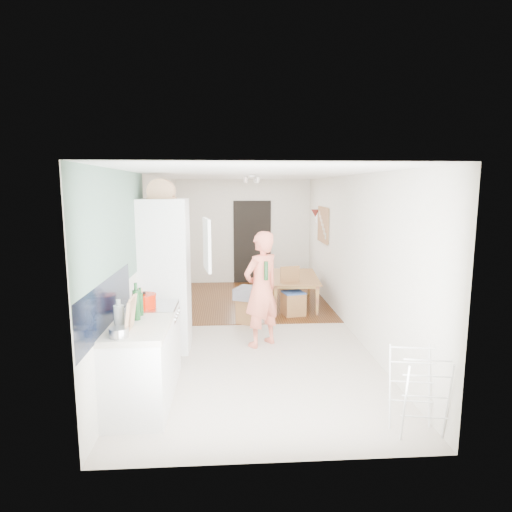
{
  "coord_description": "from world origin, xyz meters",
  "views": [
    {
      "loc": [
        -0.37,
        -6.77,
        2.29
      ],
      "look_at": [
        0.08,
        0.2,
        1.18
      ],
      "focal_mm": 30.0,
      "sensor_mm": 36.0,
      "label": 1
    }
  ],
  "objects": [
    {
      "name": "floor",
      "position": [
        0.0,
        0.0,
        0.0
      ],
      "size": [
        3.2,
        7.0,
        0.01
      ],
      "primitive_type": "cube",
      "color": "beige",
      "rests_on": "ground"
    },
    {
      "name": "fridge_housing",
      "position": [
        -1.27,
        -0.78,
        1.07
      ],
      "size": [
        0.66,
        0.66,
        2.15
      ],
      "primitive_type": "cube",
      "color": "white",
      "rests_on": "room_shell"
    },
    {
      "name": "tile_splashback",
      "position": [
        -1.59,
        -2.55,
        1.15
      ],
      "size": [
        0.02,
        1.9,
        0.5
      ],
      "primitive_type": "cube",
      "color": "black",
      "rests_on": "room_shell"
    },
    {
      "name": "fridge_door",
      "position": [
        -0.66,
        -1.08,
        1.55
      ],
      "size": [
        0.14,
        0.56,
        0.7
      ],
      "primitive_type": "cube",
      "rotation": [
        0.0,
        0.0,
        -1.4
      ],
      "color": "white",
      "rests_on": "room_shell"
    },
    {
      "name": "stool",
      "position": [
        -0.05,
        0.33,
        0.22
      ],
      "size": [
        0.44,
        0.44,
        0.43
      ],
      "primitive_type": null,
      "rotation": [
        0.0,
        0.0,
        -0.42
      ],
      "color": "#A3773A",
      "rests_on": "floor"
    },
    {
      "name": "dining_chair",
      "position": [
        0.79,
        0.72,
        0.44
      ],
      "size": [
        0.44,
        0.44,
        0.88
      ],
      "primitive_type": null,
      "rotation": [
        0.0,
        0.0,
        0.22
      ],
      "color": "#A3773A",
      "rests_on": "floor"
    },
    {
      "name": "bottle_b",
      "position": [
        -1.33,
        -2.18,
        1.04
      ],
      "size": [
        0.07,
        0.07,
        0.25
      ],
      "primitive_type": "cylinder",
      "rotation": [
        0.0,
        0.0,
        -0.32
      ],
      "color": "#16411B",
      "rests_on": "worktop"
    },
    {
      "name": "bread_bin",
      "position": [
        -1.29,
        -0.73,
        2.25
      ],
      "size": [
        0.44,
        0.42,
        0.2
      ],
      "primitive_type": null,
      "rotation": [
        0.0,
        0.0,
        0.21
      ],
      "color": "tan",
      "rests_on": "fridge_housing"
    },
    {
      "name": "doorway_recess",
      "position": [
        0.2,
        3.48,
        1.0
      ],
      "size": [
        0.9,
        0.04,
        2.0
      ],
      "primitive_type": "cube",
      "color": "black",
      "rests_on": "room_shell"
    },
    {
      "name": "red_casserole",
      "position": [
        -1.35,
        -1.89,
        1.0
      ],
      "size": [
        0.32,
        0.32,
        0.16
      ],
      "primitive_type": "cylinder",
      "rotation": [
        0.0,
        0.0,
        -0.19
      ],
      "color": "#C41801",
      "rests_on": "cooker_top"
    },
    {
      "name": "fridge_interior",
      "position": [
        -0.96,
        -0.78,
        1.55
      ],
      "size": [
        0.02,
        0.52,
        0.66
      ],
      "primitive_type": "cube",
      "color": "white",
      "rests_on": "room_shell"
    },
    {
      "name": "sage_wall_panel",
      "position": [
        -1.59,
        -2.0,
        1.85
      ],
      "size": [
        0.02,
        3.0,
        1.3
      ],
      "primitive_type": "cube",
      "color": "slate",
      "rests_on": "room_shell"
    },
    {
      "name": "bottle_c",
      "position": [
        -1.45,
        -2.66,
        1.04
      ],
      "size": [
        0.11,
        0.11,
        0.24
      ],
      "primitive_type": "cylinder",
      "rotation": [
        0.0,
        0.0,
        0.09
      ],
      "color": "beige",
      "rests_on": "worktop"
    },
    {
      "name": "worktop",
      "position": [
        -1.3,
        -2.55,
        0.89
      ],
      "size": [
        0.62,
        0.92,
        0.06
      ],
      "primitive_type": "cube",
      "color": "beige",
      "rests_on": "room_shell"
    },
    {
      "name": "held_bottle",
      "position": [
        0.15,
        -0.89,
        1.15
      ],
      "size": [
        0.06,
        0.06,
        0.27
      ],
      "primitive_type": "cylinder",
      "color": "#16411B",
      "rests_on": "person"
    },
    {
      "name": "dining_table",
      "position": [
        0.94,
        1.42,
        0.25
      ],
      "size": [
        0.9,
        1.46,
        0.49
      ],
      "primitive_type": "imported",
      "rotation": [
        0.0,
        0.0,
        1.48
      ],
      "color": "#A3773A",
      "rests_on": "floor"
    },
    {
      "name": "bottle_a",
      "position": [
        -1.34,
        -2.35,
        1.08
      ],
      "size": [
        0.08,
        0.08,
        0.32
      ],
      "primitive_type": "cylinder",
      "rotation": [
        0.0,
        0.0,
        -0.14
      ],
      "color": "#16411B",
      "rests_on": "worktop"
    },
    {
      "name": "chopping_boards",
      "position": [
        -1.32,
        -2.72,
        1.09
      ],
      "size": [
        0.1,
        0.25,
        0.34
      ],
      "primitive_type": null,
      "rotation": [
        0.0,
        0.0,
        0.27
      ],
      "color": "tan",
      "rests_on": "worktop"
    },
    {
      "name": "wood_floor_overlay",
      "position": [
        0.0,
        1.85,
        0.01
      ],
      "size": [
        3.2,
        3.3,
        0.01
      ],
      "primitive_type": "cube",
      "color": "brown",
      "rests_on": "room_shell"
    },
    {
      "name": "range_cooker",
      "position": [
        -1.3,
        -1.8,
        0.44
      ],
      "size": [
        0.6,
        0.6,
        0.88
      ],
      "primitive_type": "cube",
      "color": "white",
      "rests_on": "room_shell"
    },
    {
      "name": "pepper_mill_front",
      "position": [
        -1.36,
        -2.06,
        1.03
      ],
      "size": [
        0.06,
        0.06,
        0.22
      ],
      "primitive_type": "cylinder",
      "rotation": [
        0.0,
        0.0,
        -0.03
      ],
      "color": "tan",
      "rests_on": "worktop"
    },
    {
      "name": "steel_pan",
      "position": [
        -1.4,
        -2.88,
        0.96
      ],
      "size": [
        0.22,
        0.22,
        0.09
      ],
      "primitive_type": "cylinder",
      "rotation": [
        0.0,
        0.0,
        0.23
      ],
      "color": "#B5B5B8",
      "rests_on": "worktop"
    },
    {
      "name": "drying_rack",
      "position": [
        1.38,
        -3.14,
        0.4
      ],
      "size": [
        0.48,
        0.44,
        0.81
      ],
      "primitive_type": null,
      "rotation": [
        0.0,
        0.0,
        -0.19
      ],
      "color": "white",
      "rests_on": "floor"
    },
    {
      "name": "pinboard",
      "position": [
        1.58,
        1.9,
        1.55
      ],
      "size": [
        0.03,
        0.9,
        0.7
      ],
      "primitive_type": "cube",
      "color": "tan",
      "rests_on": "room_shell"
    },
    {
      "name": "room_shell",
      "position": [
        0.0,
        0.0,
        1.25
      ],
      "size": [
        3.2,
        7.0,
        2.5
      ],
      "primitive_type": null,
      "color": "white",
      "rests_on": "ground"
    },
    {
      "name": "person",
      "position": [
        0.1,
        -0.75,
        1.0
      ],
      "size": [
        0.87,
        0.82,
        2.0
      ],
      "primitive_type": "imported",
      "rotation": [
        0.0,
        0.0,
        3.79
      ],
      "color": "#EA7259",
      "rests_on": "floor"
    },
    {
      "name": "grey_drape",
      "position": [
        -0.03,
        0.28,
        0.53
      ],
      "size": [
        0.57,
        0.57,
        0.19
      ],
      "primitive_type": "cube",
      "rotation": [
        0.0,
        0.0,
        -0.45
      ],
      "color": "gray",
      "rests_on": "stool"
    },
    {
      "name": "pinboard_frame",
      "position": [
        1.57,
        1.9,
        1.55
      ],
      "size": [
        0.0,
        0.94,
        0.74
      ],
      "primitive_type": "cube",
      "color": "#A3773A",
      "rests_on": "room_shell"
    },
    {
      "name": "pepper_mill_back",
      "position": [
        -1.39,
        -2.12,
        1.02
      ],
      "size": [
        0.06,
        0.06,
        0.2
      ],
      "primitive_type": "cylinder",
      "rotation": [
        0.0,
        0.0,
        0.11
      ],
      "color": "tan",
      "rests_on": "worktop"
    },
    {
      "name": "cooker_top",
      "position": [
        -1.3,
        -1.8,
        0.9
      ],
      "size": [
        0.6,
        0.6,
        0.04
      ],
      "primitive_type": "cube",
      "color": "#B5B5B8",
      "rests_on": "room_shell"
    },
    {
      "name": "base_cabinet",
      "position": [
        -1.3,
        -2.55,
        0.43
      ],
      "size": [
        0.6,
        0.9,
        0.86
      ],
      "primitive_type": "cube",
      "color": "white",
      "rests_on": "room_shell"
    },
    {
      "name": "wall_sconce",
      "position": [
        1.54,
        2.55,
        1.75
      ],
      "size": [
        0.18,
        0.18,
        0.16
      ],
      "primitive_type": "cone",
      "color": "maroon",
      "rests_on": "room_shell"
    }
  ]
}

